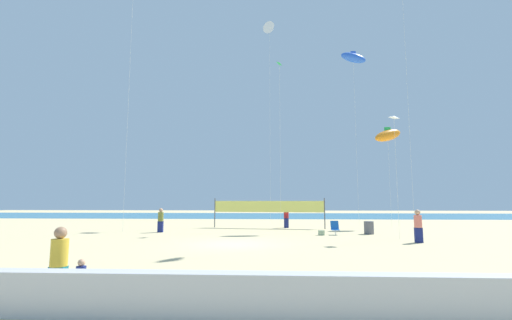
{
  "coord_description": "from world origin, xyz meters",
  "views": [
    {
      "loc": [
        2.17,
        -17.94,
        2.21
      ],
      "look_at": [
        0.82,
        6.89,
        5.13
      ],
      "focal_mm": 24.32,
      "sensor_mm": 36.0,
      "label": 1
    }
  ],
  "objects_px": {
    "volleyball_net": "(268,208)",
    "kite_orange_inflatable": "(388,135)",
    "beachgoer_olive_shirt": "(161,219)",
    "kite_white_diamond": "(394,119)",
    "folding_beach_chair": "(335,227)",
    "beachgoer_coral_shirt": "(418,225)",
    "trash_barrel": "(369,228)",
    "mother_figure": "(59,260)",
    "beachgoer_maroon_shirt": "(286,216)",
    "kite_white_delta": "(270,29)",
    "toddler_figure": "(81,279)",
    "kite_blue_inflatable": "(353,58)",
    "kite_green_diamond": "(280,71)",
    "beach_handbag": "(321,233)"
  },
  "relations": [
    {
      "from": "beach_handbag",
      "to": "kite_blue_inflatable",
      "type": "height_order",
      "value": "kite_blue_inflatable"
    },
    {
      "from": "mother_figure",
      "to": "kite_white_diamond",
      "type": "xyz_separation_m",
      "value": [
        12.0,
        12.73,
        6.16
      ]
    },
    {
      "from": "mother_figure",
      "to": "kite_orange_inflatable",
      "type": "xyz_separation_m",
      "value": [
        14.48,
        21.66,
        6.83
      ]
    },
    {
      "from": "beachgoer_olive_shirt",
      "to": "kite_orange_inflatable",
      "type": "distance_m",
      "value": 19.59
    },
    {
      "from": "mother_figure",
      "to": "kite_blue_inflatable",
      "type": "xyz_separation_m",
      "value": [
        11.7,
        21.11,
        13.52
      ]
    },
    {
      "from": "beachgoer_olive_shirt",
      "to": "beach_handbag",
      "type": "relative_size",
      "value": 4.3
    },
    {
      "from": "mother_figure",
      "to": "kite_blue_inflatable",
      "type": "distance_m",
      "value": 27.66
    },
    {
      "from": "kite_blue_inflatable",
      "to": "kite_green_diamond",
      "type": "xyz_separation_m",
      "value": [
        -6.34,
        -1.87,
        -1.8
      ]
    },
    {
      "from": "kite_orange_inflatable",
      "to": "folding_beach_chair",
      "type": "bearing_deg",
      "value": -132.13
    },
    {
      "from": "trash_barrel",
      "to": "kite_blue_inflatable",
      "type": "xyz_separation_m",
      "value": [
        0.58,
        5.2,
        13.96
      ]
    },
    {
      "from": "mother_figure",
      "to": "volleyball_net",
      "type": "relative_size",
      "value": 0.18
    },
    {
      "from": "kite_orange_inflatable",
      "to": "beachgoer_maroon_shirt",
      "type": "bearing_deg",
      "value": -175.21
    },
    {
      "from": "toddler_figure",
      "to": "beachgoer_coral_shirt",
      "type": "distance_m",
      "value": 16.47
    },
    {
      "from": "trash_barrel",
      "to": "kite_white_diamond",
      "type": "bearing_deg",
      "value": -74.49
    },
    {
      "from": "beach_handbag",
      "to": "kite_orange_inflatable",
      "type": "height_order",
      "value": "kite_orange_inflatable"
    },
    {
      "from": "mother_figure",
      "to": "trash_barrel",
      "type": "bearing_deg",
      "value": 80.81
    },
    {
      "from": "toddler_figure",
      "to": "kite_green_diamond",
      "type": "height_order",
      "value": "kite_green_diamond"
    },
    {
      "from": "trash_barrel",
      "to": "volleyball_net",
      "type": "relative_size",
      "value": 0.09
    },
    {
      "from": "volleyball_net",
      "to": "kite_white_delta",
      "type": "relative_size",
      "value": 0.45
    },
    {
      "from": "folding_beach_chair",
      "to": "kite_blue_inflatable",
      "type": "xyz_separation_m",
      "value": [
        2.9,
        5.73,
        13.92
      ]
    },
    {
      "from": "toddler_figure",
      "to": "beachgoer_maroon_shirt",
      "type": "xyz_separation_m",
      "value": [
        5.21,
        21.07,
        0.42
      ]
    },
    {
      "from": "beachgoer_maroon_shirt",
      "to": "beachgoer_coral_shirt",
      "type": "bearing_deg",
      "value": 53.39
    },
    {
      "from": "beachgoer_coral_shirt",
      "to": "folding_beach_chair",
      "type": "distance_m",
      "value": 5.53
    },
    {
      "from": "mother_figure",
      "to": "kite_green_diamond",
      "type": "distance_m",
      "value": 23.16
    },
    {
      "from": "beachgoer_maroon_shirt",
      "to": "folding_beach_chair",
      "type": "height_order",
      "value": "beachgoer_maroon_shirt"
    },
    {
      "from": "beach_handbag",
      "to": "kite_green_diamond",
      "type": "bearing_deg",
      "value": 120.31
    },
    {
      "from": "folding_beach_chair",
      "to": "trash_barrel",
      "type": "height_order",
      "value": "folding_beach_chair"
    },
    {
      "from": "kite_white_delta",
      "to": "kite_green_diamond",
      "type": "relative_size",
      "value": 1.5
    },
    {
      "from": "folding_beach_chair",
      "to": "volleyball_net",
      "type": "bearing_deg",
      "value": 108.92
    },
    {
      "from": "mother_figure",
      "to": "kite_white_diamond",
      "type": "height_order",
      "value": "kite_white_diamond"
    },
    {
      "from": "volleyball_net",
      "to": "kite_orange_inflatable",
      "type": "distance_m",
      "value": 11.86
    },
    {
      "from": "volleyball_net",
      "to": "kite_green_diamond",
      "type": "bearing_deg",
      "value": -52.38
    },
    {
      "from": "folding_beach_chair",
      "to": "kite_blue_inflatable",
      "type": "distance_m",
      "value": 15.33
    },
    {
      "from": "beachgoer_maroon_shirt",
      "to": "kite_white_delta",
      "type": "height_order",
      "value": "kite_white_delta"
    },
    {
      "from": "beachgoer_coral_shirt",
      "to": "mother_figure",
      "type": "bearing_deg",
      "value": -0.58
    },
    {
      "from": "volleyball_net",
      "to": "kite_blue_inflatable",
      "type": "height_order",
      "value": "kite_blue_inflatable"
    },
    {
      "from": "folding_beach_chair",
      "to": "kite_white_diamond",
      "type": "relative_size",
      "value": 0.12
    },
    {
      "from": "beachgoer_olive_shirt",
      "to": "kite_blue_inflatable",
      "type": "bearing_deg",
      "value": 147.35
    },
    {
      "from": "volleyball_net",
      "to": "kite_orange_inflatable",
      "type": "height_order",
      "value": "kite_orange_inflatable"
    },
    {
      "from": "toddler_figure",
      "to": "beachgoer_maroon_shirt",
      "type": "bearing_deg",
      "value": 72.16
    },
    {
      "from": "toddler_figure",
      "to": "beachgoer_coral_shirt",
      "type": "height_order",
      "value": "beachgoer_coral_shirt"
    },
    {
      "from": "beachgoer_coral_shirt",
      "to": "trash_barrel",
      "type": "distance_m",
      "value": 4.86
    },
    {
      "from": "mother_figure",
      "to": "kite_green_diamond",
      "type": "xyz_separation_m",
      "value": [
        5.36,
        19.24,
        11.72
      ]
    },
    {
      "from": "beachgoer_olive_shirt",
      "to": "kite_white_diamond",
      "type": "bearing_deg",
      "value": 116.12
    },
    {
      "from": "folding_beach_chair",
      "to": "beachgoer_olive_shirt",
      "type": "bearing_deg",
      "value": 153.0
    },
    {
      "from": "kite_blue_inflatable",
      "to": "volleyball_net",
      "type": "bearing_deg",
      "value": -175.72
    },
    {
      "from": "beachgoer_maroon_shirt",
      "to": "kite_green_diamond",
      "type": "bearing_deg",
      "value": 3.85
    },
    {
      "from": "beach_handbag",
      "to": "kite_blue_inflatable",
      "type": "relative_size",
      "value": 0.03
    },
    {
      "from": "toddler_figure",
      "to": "trash_barrel",
      "type": "relative_size",
      "value": 1.1
    },
    {
      "from": "folding_beach_chair",
      "to": "volleyball_net",
      "type": "xyz_separation_m",
      "value": [
        -4.45,
        5.18,
        1.18
      ]
    }
  ]
}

